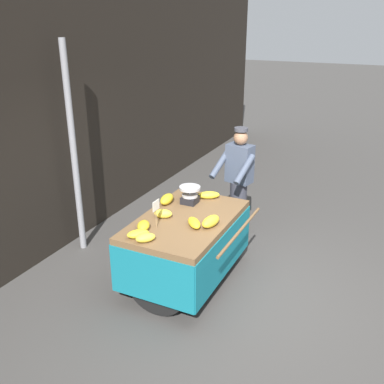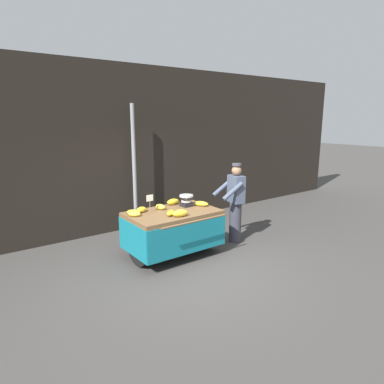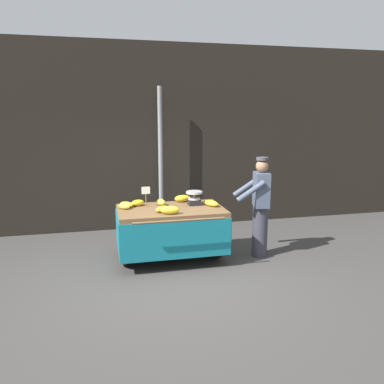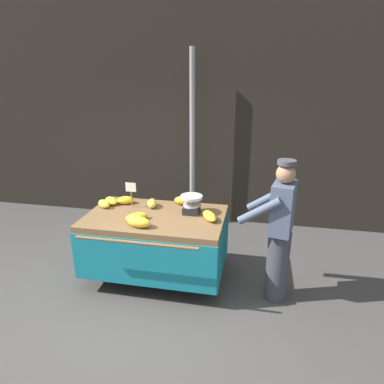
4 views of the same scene
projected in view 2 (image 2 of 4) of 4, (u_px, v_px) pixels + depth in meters
ground_plane at (191, 271)px, 5.96m from camera, size 60.00×60.00×0.00m
back_wall at (117, 149)px, 7.84m from camera, size 16.00×0.24×3.86m
street_pole at (134, 169)px, 7.76m from camera, size 0.09×0.09×2.96m
banana_cart at (173, 223)px, 6.47m from camera, size 1.75×1.27×0.90m
weighing_scale at (186, 201)px, 6.77m from camera, size 0.28×0.28×0.24m
price_sign at (150, 200)px, 6.30m from camera, size 0.14×0.01×0.34m
banana_bunch_0 at (160, 207)px, 6.54m from camera, size 0.18×0.25×0.11m
banana_bunch_1 at (134, 214)px, 6.08m from camera, size 0.25×0.25×0.10m
banana_bunch_2 at (141, 210)px, 6.35m from camera, size 0.27×0.22×0.11m
banana_bunch_3 at (180, 213)px, 6.07m from camera, size 0.32×0.19×0.13m
banana_bunch_4 at (173, 202)px, 6.91m from camera, size 0.30×0.17×0.12m
banana_bunch_5 at (171, 213)px, 6.16m from camera, size 0.30×0.29×0.09m
banana_bunch_6 at (201, 204)px, 6.81m from camera, size 0.26×0.32×0.10m
banana_bunch_7 at (134, 212)px, 6.21m from camera, size 0.28×0.27×0.09m
vendor_person at (235, 203)px, 7.20m from camera, size 0.64×0.59×1.71m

